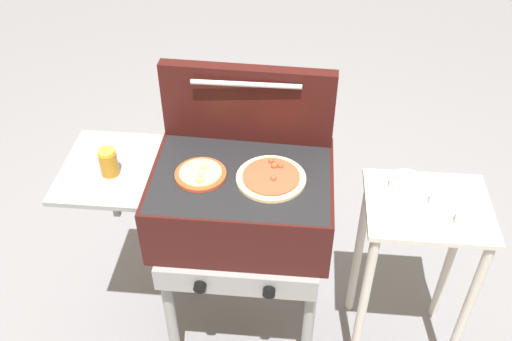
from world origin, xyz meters
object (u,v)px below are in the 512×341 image
Objects in this scene: prep_table at (417,251)px; topping_bowl_far at (406,184)px; pizza_pepperoni at (271,177)px; pizza_cheese at (201,174)px; sauce_jar at (109,162)px; grill at (238,205)px; topping_bowl_middle at (473,222)px; topping_bowl_near at (444,201)px.

prep_table is 6.79× the size of topping_bowl_far.
pizza_pepperoni is 0.24m from pizza_cheese.
grill is at bearing 4.21° from sauce_jar.
prep_table is (0.80, 0.02, -0.34)m from pizza_cheese.
pizza_cheese is 0.87m from prep_table.
topping_bowl_middle is at bearing -4.48° from pizza_cheese.
pizza_cheese is at bearing -172.08° from topping_bowl_far.
topping_bowl_middle is at bearing -6.56° from grill.
pizza_pepperoni reaches higher than topping_bowl_far.
topping_bowl_near is 0.84× the size of topping_bowl_middle.
topping_bowl_near and topping_bowl_middle have the same top height.
pizza_cheese is 0.94m from topping_bowl_middle.
sauce_jar is 0.84× the size of topping_bowl_far.
pizza_pepperoni reaches higher than grill.
grill is 5.34× the size of pizza_cheese.
pizza_cheese reaches higher than topping_bowl_far.
pizza_cheese is at bearing 175.52° from topping_bowl_middle.
topping_bowl_near is at bearing 2.44° from prep_table.
sauce_jar is at bearing -178.08° from topping_bowl_near.
pizza_pepperoni is 0.69m from topping_bowl_middle.
topping_bowl_near is (0.60, 0.02, -0.08)m from pizza_pepperoni.
sauce_jar is at bearing -177.62° from pizza_cheese.
pizza_cheese is at bearing -178.30° from prep_table.
pizza_cheese reaches higher than topping_bowl_near.
prep_table is at bearing 0.37° from grill.
grill reaches higher than prep_table.
topping_bowl_near is (0.05, 0.00, 0.26)m from prep_table.
topping_bowl_near is (1.16, 0.04, -0.12)m from sauce_jar.
pizza_pepperoni reaches higher than topping_bowl_near.
grill is 0.20m from pizza_cheese.
topping_bowl_far is (0.60, 0.08, 0.07)m from grill.
grill is 8.12× the size of topping_bowl_middle.
sauce_jar is at bearing -173.75° from topping_bowl_far.
prep_table is at bearing -45.96° from topping_bowl_far.
pizza_cheese is 1.51× the size of topping_bowl_far.
sauce_jar is at bearing 177.25° from topping_bowl_middle.
pizza_cheese is 0.74m from topping_bowl_far.
grill reaches higher than topping_bowl_near.
sauce_jar is 0.85× the size of topping_bowl_middle.
sauce_jar is (-0.56, -0.02, 0.04)m from pizza_pepperoni.
topping_bowl_far is (0.73, 0.10, -0.08)m from pizza_cheese.
pizza_cheese is 0.85m from topping_bowl_near.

